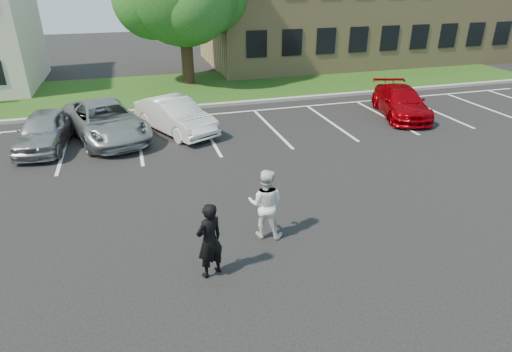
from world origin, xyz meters
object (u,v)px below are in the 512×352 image
at_px(car_silver_minivan, 106,121).
at_px(car_white_sedan, 175,116).
at_px(office_building, 356,2).
at_px(man_white_shirt, 266,204).
at_px(car_silver_west, 45,130).
at_px(man_black_suit, 210,240).
at_px(car_red_compact, 401,102).

distance_m(car_silver_minivan, car_white_sedan, 2.77).
xyz_separation_m(office_building, man_white_shirt, (-14.03, -21.93, -3.24)).
height_order(car_silver_west, car_white_sedan, car_white_sedan).
bearing_deg(man_black_suit, car_white_sedan, -117.84).
bearing_deg(car_white_sedan, car_red_compact, -29.87).
bearing_deg(car_white_sedan, office_building, 15.11).
distance_m(man_black_suit, car_white_sedan, 9.77).
distance_m(man_white_shirt, car_white_sedan, 8.69).
xyz_separation_m(car_silver_west, car_red_compact, (15.33, -0.36, -0.03)).
xyz_separation_m(office_building, car_red_compact, (-4.87, -14.01, -3.50)).
height_order(man_black_suit, car_white_sedan, man_black_suit).
bearing_deg(car_silver_minivan, man_black_suit, -94.17).
height_order(car_silver_minivan, car_white_sedan, car_silver_minivan).
distance_m(office_building, car_white_sedan, 20.53).
height_order(man_white_shirt, car_silver_west, man_white_shirt).
bearing_deg(car_white_sedan, man_white_shirt, -108.06).
xyz_separation_m(office_building, man_black_suit, (-15.66, -23.08, -3.27)).
bearing_deg(car_silver_west, office_building, 41.26).
height_order(car_white_sedan, car_red_compact, car_white_sedan).
relative_size(man_black_suit, car_red_compact, 0.39).
height_order(office_building, car_red_compact, office_building).
xyz_separation_m(office_building, car_silver_west, (-20.20, -13.65, -3.47)).
bearing_deg(man_white_shirt, car_red_compact, -112.27).
xyz_separation_m(office_building, car_white_sedan, (-15.24, -13.32, -3.45)).
relative_size(car_white_sedan, car_red_compact, 0.95).
xyz_separation_m(man_white_shirt, car_silver_west, (-6.17, 8.28, -0.23)).
distance_m(office_building, car_silver_west, 24.63).
xyz_separation_m(man_white_shirt, car_silver_minivan, (-3.97, 8.68, -0.19)).
xyz_separation_m(man_black_suit, car_white_sedan, (0.43, 9.76, -0.18)).
xyz_separation_m(car_silver_west, car_silver_minivan, (2.20, 0.40, 0.04)).
xyz_separation_m(man_black_suit, car_silver_west, (-4.54, 9.43, -0.20)).
distance_m(office_building, man_black_suit, 28.08).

